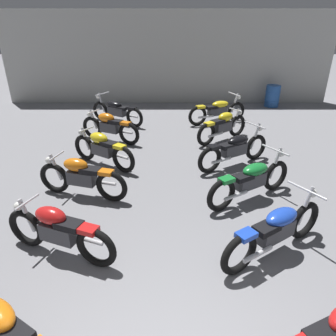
{
  "coord_description": "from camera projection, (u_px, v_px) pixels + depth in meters",
  "views": [
    {
      "loc": [
        0.02,
        -1.35,
        3.41
      ],
      "look_at": [
        0.0,
        4.48,
        0.55
      ],
      "focal_mm": 33.64,
      "sensor_mm": 36.0,
      "label": 1
    }
  ],
  "objects": [
    {
      "name": "motorcycle_left_row_5",
      "position": [
        117.0,
        111.0,
        10.7
      ],
      "size": [
        1.9,
        1.24,
        0.97
      ],
      "color": "black",
      "rests_on": "ground"
    },
    {
      "name": "back_wall",
      "position": [
        169.0,
        58.0,
        12.75
      ],
      "size": [
        13.3,
        0.24,
        3.6
      ],
      "primitive_type": "cube",
      "color": "#B2B2AD",
      "rests_on": "ground"
    },
    {
      "name": "motorcycle_right_row_4",
      "position": [
        224.0,
        126.0,
        9.21
      ],
      "size": [
        1.64,
        1.28,
        0.88
      ],
      "color": "black",
      "rests_on": "ground"
    },
    {
      "name": "oil_drum",
      "position": [
        273.0,
        96.0,
        12.72
      ],
      "size": [
        0.59,
        0.59,
        0.85
      ],
      "color": "#23519E",
      "rests_on": "ground"
    },
    {
      "name": "motorcycle_right_row_5",
      "position": [
        219.0,
        110.0,
        10.73
      ],
      "size": [
        2.06,
        1.0,
        0.97
      ],
      "color": "black",
      "rests_on": "ground"
    },
    {
      "name": "motorcycle_left_row_2",
      "position": [
        82.0,
        176.0,
        6.35
      ],
      "size": [
        1.92,
        0.7,
        0.88
      ],
      "color": "black",
      "rests_on": "ground"
    },
    {
      "name": "motorcycle_left_row_1",
      "position": [
        59.0,
        230.0,
        4.76
      ],
      "size": [
        1.88,
        0.82,
        0.88
      ],
      "color": "black",
      "rests_on": "ground"
    },
    {
      "name": "motorcycle_left_row_0",
      "position": [
        3.0,
        330.0,
        3.27
      ],
      "size": [
        1.9,
        1.24,
        0.97
      ],
      "color": "black",
      "rests_on": "ground"
    },
    {
      "name": "motorcycle_right_row_3",
      "position": [
        235.0,
        149.0,
        7.66
      ],
      "size": [
        1.91,
        1.23,
        0.97
      ],
      "color": "black",
      "rests_on": "ground"
    },
    {
      "name": "motorcycle_left_row_3",
      "position": [
        103.0,
        148.0,
        7.67
      ],
      "size": [
        1.7,
        1.18,
        0.88
      ],
      "color": "black",
      "rests_on": "ground"
    },
    {
      "name": "motorcycle_right_row_1",
      "position": [
        277.0,
        230.0,
        4.79
      ],
      "size": [
        1.87,
        1.28,
        0.97
      ],
      "color": "black",
      "rests_on": "ground"
    },
    {
      "name": "motorcycle_right_row_2",
      "position": [
        252.0,
        180.0,
        6.24
      ],
      "size": [
        1.89,
        1.25,
        0.97
      ],
      "color": "black",
      "rests_on": "ground"
    },
    {
      "name": "motorcycle_left_row_4",
      "position": [
        110.0,
        126.0,
        9.18
      ],
      "size": [
        1.82,
        0.95,
        0.88
      ],
      "color": "black",
      "rests_on": "ground"
    }
  ]
}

